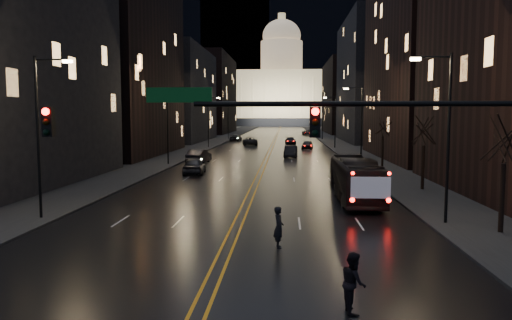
% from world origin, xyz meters
% --- Properties ---
extents(ground, '(900.00, 900.00, 0.00)m').
position_xyz_m(ground, '(0.00, 0.00, 0.00)').
color(ground, black).
rests_on(ground, ground).
extents(road, '(20.00, 320.00, 0.02)m').
position_xyz_m(road, '(0.00, 130.00, 0.01)').
color(road, black).
rests_on(road, ground).
extents(sidewalk_left, '(8.00, 320.00, 0.16)m').
position_xyz_m(sidewalk_left, '(-14.00, 130.00, 0.08)').
color(sidewalk_left, black).
rests_on(sidewalk_left, ground).
extents(sidewalk_right, '(8.00, 320.00, 0.16)m').
position_xyz_m(sidewalk_right, '(14.00, 130.00, 0.08)').
color(sidewalk_right, black).
rests_on(sidewalk_right, ground).
extents(center_line, '(0.62, 320.00, 0.01)m').
position_xyz_m(center_line, '(0.00, 130.00, 0.03)').
color(center_line, orange).
rests_on(center_line, road).
extents(building_left_mid, '(12.00, 30.00, 28.00)m').
position_xyz_m(building_left_mid, '(-21.00, 54.00, 14.00)').
color(building_left_mid, black).
rests_on(building_left_mid, ground).
extents(building_left_far, '(12.00, 34.00, 20.00)m').
position_xyz_m(building_left_far, '(-21.00, 92.00, 10.00)').
color(building_left_far, black).
rests_on(building_left_far, ground).
extents(building_left_dist, '(12.00, 40.00, 24.00)m').
position_xyz_m(building_left_dist, '(-21.00, 140.00, 12.00)').
color(building_left_dist, black).
rests_on(building_left_dist, ground).
extents(building_right_tall, '(12.00, 30.00, 38.00)m').
position_xyz_m(building_right_tall, '(21.00, 50.00, 19.00)').
color(building_right_tall, black).
rests_on(building_right_tall, ground).
extents(building_right_mid, '(12.00, 34.00, 26.00)m').
position_xyz_m(building_right_mid, '(21.00, 92.00, 13.00)').
color(building_right_mid, black).
rests_on(building_right_mid, ground).
extents(building_right_dist, '(12.00, 40.00, 22.00)m').
position_xyz_m(building_right_dist, '(21.00, 140.00, 11.00)').
color(building_right_dist, black).
rests_on(building_right_dist, ground).
extents(mountain_ridge, '(520.00, 60.00, 130.00)m').
position_xyz_m(mountain_ridge, '(40.00, 380.00, 65.00)').
color(mountain_ridge, black).
rests_on(mountain_ridge, ground).
extents(capitol, '(90.00, 50.00, 58.50)m').
position_xyz_m(capitol, '(0.00, 250.00, 17.15)').
color(capitol, black).
rests_on(capitol, ground).
extents(traffic_signal, '(17.29, 0.45, 7.00)m').
position_xyz_m(traffic_signal, '(5.91, -0.00, 5.10)').
color(traffic_signal, black).
rests_on(traffic_signal, ground).
extents(streetlamp_right_near, '(2.13, 0.25, 9.00)m').
position_xyz_m(streetlamp_right_near, '(10.81, 10.00, 5.08)').
color(streetlamp_right_near, black).
rests_on(streetlamp_right_near, ground).
extents(streetlamp_left_near, '(2.13, 0.25, 9.00)m').
position_xyz_m(streetlamp_left_near, '(-10.81, 10.00, 5.08)').
color(streetlamp_left_near, black).
rests_on(streetlamp_left_near, ground).
extents(streetlamp_right_mid, '(2.13, 0.25, 9.00)m').
position_xyz_m(streetlamp_right_mid, '(10.81, 40.00, 5.08)').
color(streetlamp_right_mid, black).
rests_on(streetlamp_right_mid, ground).
extents(streetlamp_left_mid, '(2.13, 0.25, 9.00)m').
position_xyz_m(streetlamp_left_mid, '(-10.81, 40.00, 5.08)').
color(streetlamp_left_mid, black).
rests_on(streetlamp_left_mid, ground).
extents(streetlamp_right_far, '(2.13, 0.25, 9.00)m').
position_xyz_m(streetlamp_right_far, '(10.81, 70.00, 5.08)').
color(streetlamp_right_far, black).
rests_on(streetlamp_right_far, ground).
extents(streetlamp_left_far, '(2.13, 0.25, 9.00)m').
position_xyz_m(streetlamp_left_far, '(-10.81, 70.00, 5.08)').
color(streetlamp_left_far, black).
rests_on(streetlamp_left_far, ground).
extents(streetlamp_right_dist, '(2.13, 0.25, 9.00)m').
position_xyz_m(streetlamp_right_dist, '(10.81, 100.00, 5.08)').
color(streetlamp_right_dist, black).
rests_on(streetlamp_right_dist, ground).
extents(streetlamp_left_dist, '(2.13, 0.25, 9.00)m').
position_xyz_m(streetlamp_left_dist, '(-10.81, 100.00, 5.08)').
color(streetlamp_left_dist, black).
rests_on(streetlamp_left_dist, ground).
extents(tree_right_near, '(2.40, 2.40, 6.65)m').
position_xyz_m(tree_right_near, '(13.00, 8.00, 4.53)').
color(tree_right_near, black).
rests_on(tree_right_near, ground).
extents(tree_right_mid, '(2.40, 2.40, 6.65)m').
position_xyz_m(tree_right_mid, '(13.00, 22.00, 4.53)').
color(tree_right_mid, black).
rests_on(tree_right_mid, ground).
extents(tree_right_far, '(2.40, 2.40, 6.65)m').
position_xyz_m(tree_right_far, '(13.00, 38.00, 4.53)').
color(tree_right_far, black).
rests_on(tree_right_far, ground).
extents(bus, '(2.46, 10.45, 2.91)m').
position_xyz_m(bus, '(7.27, 17.27, 1.46)').
color(bus, black).
rests_on(bus, ground).
extents(oncoming_car_a, '(2.29, 4.98, 1.66)m').
position_xyz_m(oncoming_car_a, '(-6.39, 31.56, 0.83)').
color(oncoming_car_a, black).
rests_on(oncoming_car_a, ground).
extents(oncoming_car_b, '(2.41, 5.35, 1.70)m').
position_xyz_m(oncoming_car_b, '(-7.88, 42.66, 0.85)').
color(oncoming_car_b, black).
rests_on(oncoming_car_b, ground).
extents(oncoming_car_c, '(3.36, 5.97, 1.57)m').
position_xyz_m(oncoming_car_c, '(-4.31, 78.15, 0.79)').
color(oncoming_car_c, black).
rests_on(oncoming_car_c, ground).
extents(oncoming_car_d, '(2.54, 5.17, 1.44)m').
position_xyz_m(oncoming_car_d, '(-8.50, 92.59, 0.72)').
color(oncoming_car_d, black).
rests_on(oncoming_car_d, ground).
extents(receding_car_a, '(1.96, 4.87, 1.57)m').
position_xyz_m(receding_car_a, '(3.21, 51.27, 0.79)').
color(receding_car_a, black).
rests_on(receding_car_a, ground).
extents(receding_car_b, '(2.26, 4.51, 1.47)m').
position_xyz_m(receding_car_b, '(6.15, 67.67, 0.74)').
color(receding_car_b, black).
rests_on(receding_car_b, ground).
extents(receding_car_c, '(2.31, 4.88, 1.37)m').
position_xyz_m(receding_car_c, '(3.43, 81.16, 0.69)').
color(receding_car_c, black).
rests_on(receding_car_c, ground).
extents(receding_car_d, '(2.66, 5.28, 1.43)m').
position_xyz_m(receding_car_d, '(8.50, 126.24, 0.72)').
color(receding_car_d, black).
rests_on(receding_car_d, ground).
extents(pedestrian_a, '(0.55, 0.74, 1.85)m').
position_xyz_m(pedestrian_a, '(2.26, 5.00, 0.93)').
color(pedestrian_a, black).
rests_on(pedestrian_a, ground).
extents(pedestrian_b, '(0.56, 0.92, 1.81)m').
position_xyz_m(pedestrian_b, '(4.57, -2.00, 0.91)').
color(pedestrian_b, black).
rests_on(pedestrian_b, ground).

